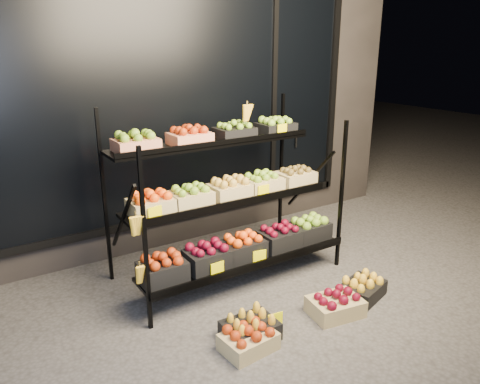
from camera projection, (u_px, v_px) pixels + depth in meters
ground at (267, 301)px, 4.16m from camera, size 24.00×24.00×0.00m
building at (144, 80)px, 5.69m from camera, size 6.00×2.08×3.50m
display_rack at (230, 199)px, 4.39m from camera, size 2.18×1.02×1.74m
tag_floor_a at (275, 324)px, 3.72m from camera, size 0.13×0.01×0.12m
floor_crate_left at (248, 339)px, 3.48m from camera, size 0.42×0.32×0.20m
floor_crate_midleft at (250, 327)px, 3.62m from camera, size 0.42×0.31×0.21m
floor_crate_midright at (335, 304)px, 3.93m from camera, size 0.47×0.38×0.21m
floor_crate_right at (363, 288)px, 4.20m from camera, size 0.47×0.40×0.20m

